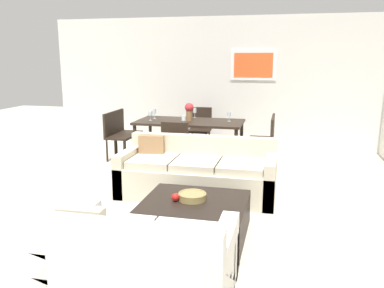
{
  "coord_description": "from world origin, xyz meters",
  "views": [
    {
      "loc": [
        1.17,
        -4.84,
        1.88
      ],
      "look_at": [
        -0.03,
        0.2,
        0.75
      ],
      "focal_mm": 37.36,
      "sensor_mm": 36.0,
      "label": 1
    }
  ],
  "objects_px": {
    "decorative_bowl": "(192,196)",
    "centerpiece_vase": "(189,110)",
    "dining_chair_right_near": "(265,140)",
    "dining_chair_left_far": "(124,129)",
    "sofa_beige": "(197,174)",
    "dining_chair_foot": "(177,144)",
    "wine_glass_foot": "(184,118)",
    "loveseat_white": "(141,264)",
    "coffee_table": "(194,219)",
    "wine_glass_right_far": "(229,115)",
    "apple_on_coffee_table": "(175,197)",
    "wine_glass_left_near": "(150,114)",
    "dining_table": "(190,124)",
    "dining_chair_left_near": "(115,133)",
    "dining_chair_head": "(200,126)",
    "dining_chair_right_far": "(266,135)",
    "wine_glass_left_far": "(155,112)",
    "wine_glass_head": "(195,111)"
  },
  "relations": [
    {
      "from": "decorative_bowl",
      "to": "centerpiece_vase",
      "type": "distance_m",
      "value": 3.13
    },
    {
      "from": "dining_chair_right_near",
      "to": "dining_chair_left_far",
      "type": "height_order",
      "value": "same"
    },
    {
      "from": "sofa_beige",
      "to": "dining_chair_foot",
      "type": "xyz_separation_m",
      "value": [
        -0.54,
        0.89,
        0.21
      ]
    },
    {
      "from": "wine_glass_foot",
      "to": "loveseat_white",
      "type": "bearing_deg",
      "value": -80.53
    },
    {
      "from": "sofa_beige",
      "to": "centerpiece_vase",
      "type": "bearing_deg",
      "value": 107.04
    },
    {
      "from": "coffee_table",
      "to": "wine_glass_right_far",
      "type": "distance_m",
      "value": 3.25
    },
    {
      "from": "apple_on_coffee_table",
      "to": "wine_glass_left_near",
      "type": "bearing_deg",
      "value": 113.66
    },
    {
      "from": "dining_table",
      "to": "wine_glass_left_near",
      "type": "distance_m",
      "value": 0.74
    },
    {
      "from": "dining_chair_left_near",
      "to": "centerpiece_vase",
      "type": "height_order",
      "value": "centerpiece_vase"
    },
    {
      "from": "coffee_table",
      "to": "dining_chair_left_far",
      "type": "xyz_separation_m",
      "value": [
        -2.16,
        3.27,
        0.31
      ]
    },
    {
      "from": "sofa_beige",
      "to": "dining_chair_right_near",
      "type": "xyz_separation_m",
      "value": [
        0.83,
        1.56,
        0.21
      ]
    },
    {
      "from": "dining_table",
      "to": "dining_chair_head",
      "type": "xyz_separation_m",
      "value": [
        0.0,
        0.88,
        -0.18
      ]
    },
    {
      "from": "dining_table",
      "to": "dining_chair_left_near",
      "type": "bearing_deg",
      "value": -171.12
    },
    {
      "from": "loveseat_white",
      "to": "dining_chair_head",
      "type": "bearing_deg",
      "value": 97.11
    },
    {
      "from": "coffee_table",
      "to": "wine_glass_left_near",
      "type": "bearing_deg",
      "value": 116.95
    },
    {
      "from": "dining_table",
      "to": "centerpiece_vase",
      "type": "xyz_separation_m",
      "value": [
        -0.0,
        -0.01,
        0.26
      ]
    },
    {
      "from": "sofa_beige",
      "to": "loveseat_white",
      "type": "distance_m",
      "value": 2.49
    },
    {
      "from": "loveseat_white",
      "to": "dining_chair_foot",
      "type": "bearing_deg",
      "value": 100.75
    },
    {
      "from": "dining_chair_right_far",
      "to": "centerpiece_vase",
      "type": "bearing_deg",
      "value": -170.91
    },
    {
      "from": "coffee_table",
      "to": "wine_glass_left_near",
      "type": "height_order",
      "value": "wine_glass_left_near"
    },
    {
      "from": "loveseat_white",
      "to": "wine_glass_foot",
      "type": "relative_size",
      "value": 9.24
    },
    {
      "from": "dining_table",
      "to": "dining_chair_right_far",
      "type": "bearing_deg",
      "value": 8.88
    },
    {
      "from": "wine_glass_left_far",
      "to": "dining_chair_foot",
      "type": "bearing_deg",
      "value": -54.81
    },
    {
      "from": "dining_chair_foot",
      "to": "wine_glass_left_far",
      "type": "height_order",
      "value": "wine_glass_left_far"
    },
    {
      "from": "sofa_beige",
      "to": "centerpiece_vase",
      "type": "xyz_separation_m",
      "value": [
        -0.54,
        1.77,
        0.65
      ]
    },
    {
      "from": "dining_chair_right_near",
      "to": "wine_glass_right_far",
      "type": "bearing_deg",
      "value": 153.47
    },
    {
      "from": "wine_glass_left_near",
      "to": "sofa_beige",
      "type": "bearing_deg",
      "value": -53.1
    },
    {
      "from": "wine_glass_left_far",
      "to": "centerpiece_vase",
      "type": "bearing_deg",
      "value": -9.99
    },
    {
      "from": "wine_glass_left_near",
      "to": "wine_glass_foot",
      "type": "height_order",
      "value": "wine_glass_left_near"
    },
    {
      "from": "dining_chair_head",
      "to": "wine_glass_left_near",
      "type": "distance_m",
      "value": 1.28
    },
    {
      "from": "decorative_bowl",
      "to": "dining_chair_right_far",
      "type": "distance_m",
      "value": 3.27
    },
    {
      "from": "decorative_bowl",
      "to": "dining_chair_right_far",
      "type": "relative_size",
      "value": 0.35
    },
    {
      "from": "sofa_beige",
      "to": "dining_chair_right_near",
      "type": "height_order",
      "value": "dining_chair_right_near"
    },
    {
      "from": "wine_glass_right_far",
      "to": "centerpiece_vase",
      "type": "bearing_deg",
      "value": -170.13
    },
    {
      "from": "loveseat_white",
      "to": "decorative_bowl",
      "type": "bearing_deg",
      "value": 84.67
    },
    {
      "from": "dining_chair_head",
      "to": "dining_chair_right_near",
      "type": "xyz_separation_m",
      "value": [
        1.37,
        -1.1,
        0.0
      ]
    },
    {
      "from": "coffee_table",
      "to": "wine_glass_left_near",
      "type": "relative_size",
      "value": 6.38
    },
    {
      "from": "coffee_table",
      "to": "dining_table",
      "type": "height_order",
      "value": "dining_table"
    },
    {
      "from": "dining_chair_left_near",
      "to": "loveseat_white",
      "type": "bearing_deg",
      "value": -63.58
    },
    {
      "from": "apple_on_coffee_table",
      "to": "wine_glass_foot",
      "type": "relative_size",
      "value": 0.58
    },
    {
      "from": "dining_table",
      "to": "dining_chair_foot",
      "type": "xyz_separation_m",
      "value": [
        0.0,
        -0.88,
        -0.18
      ]
    },
    {
      "from": "wine_glass_left_near",
      "to": "wine_glass_right_far",
      "type": "relative_size",
      "value": 1.03
    },
    {
      "from": "coffee_table",
      "to": "wine_glass_left_far",
      "type": "distance_m",
      "value": 3.58
    },
    {
      "from": "loveseat_white",
      "to": "sofa_beige",
      "type": "bearing_deg",
      "value": 92.4
    },
    {
      "from": "dining_chair_right_near",
      "to": "wine_glass_left_far",
      "type": "bearing_deg",
      "value": 170.92
    },
    {
      "from": "dining_table",
      "to": "wine_glass_head",
      "type": "height_order",
      "value": "wine_glass_head"
    },
    {
      "from": "dining_chair_foot",
      "to": "wine_glass_head",
      "type": "relative_size",
      "value": 4.74
    },
    {
      "from": "wine_glass_head",
      "to": "dining_table",
      "type": "bearing_deg",
      "value": -90.0
    },
    {
      "from": "decorative_bowl",
      "to": "dining_table",
      "type": "xyz_separation_m",
      "value": [
        -0.76,
        3.0,
        0.26
      ]
    },
    {
      "from": "wine_glass_left_near",
      "to": "wine_glass_head",
      "type": "height_order",
      "value": "wine_glass_head"
    }
  ]
}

